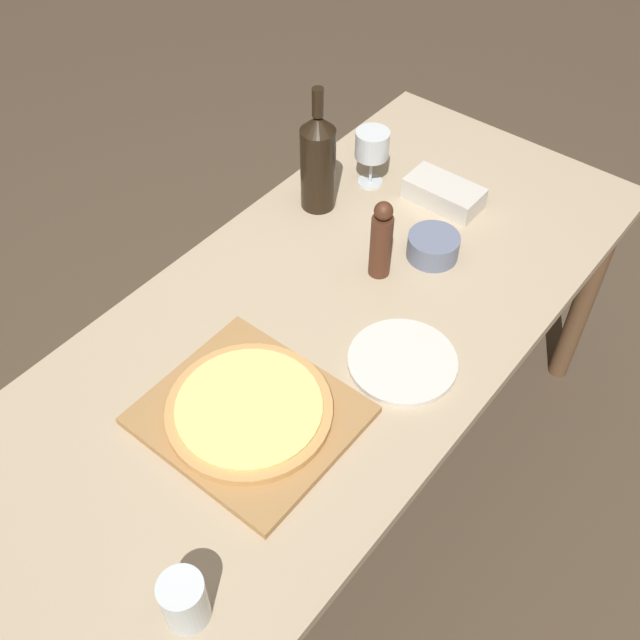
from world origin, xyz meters
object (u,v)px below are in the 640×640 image
object	(u,v)px
wine_bottle	(318,161)
small_bowl	(433,246)
pizza	(249,409)
wine_glass	(372,146)
pepper_mill	(381,241)

from	to	relation	value
wine_bottle	small_bowl	bearing A→B (deg)	3.27
wine_bottle	small_bowl	size ratio (longest dim) A/B	2.67
pizza	wine_glass	size ratio (longest dim) A/B	2.10
pepper_mill	small_bowl	size ratio (longest dim) A/B	1.66
pizza	small_bowl	distance (m)	0.62
pizza	pepper_mill	world-z (taller)	pepper_mill
wine_bottle	pepper_mill	size ratio (longest dim) A/B	1.61
pizza	pepper_mill	xyz separation A→B (m)	(-0.04, 0.49, 0.07)
pizza	wine_glass	world-z (taller)	wine_glass
small_bowl	wine_bottle	bearing A→B (deg)	-176.73
wine_bottle	wine_glass	xyz separation A→B (m)	(0.05, 0.16, -0.02)
pizza	small_bowl	size ratio (longest dim) A/B	2.65
wine_glass	small_bowl	world-z (taller)	wine_glass
wine_bottle	pizza	bearing A→B (deg)	-62.59
wine_glass	pizza	bearing A→B (deg)	-71.01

